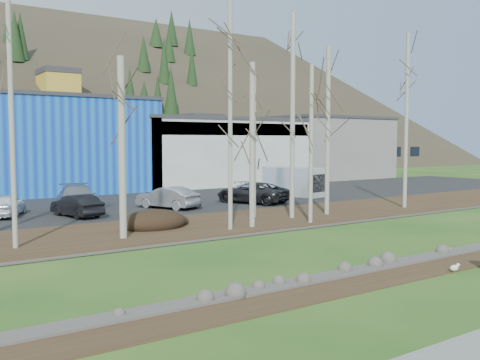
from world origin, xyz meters
TOP-DOWN VIEW (x-y plane):
  - dirt_strip at (0.00, 2.10)m, footprint 80.00×1.80m
  - near_bank_rocks at (0.00, 3.10)m, footprint 80.00×0.80m
  - river at (0.00, 7.20)m, footprint 80.00×8.00m
  - far_bank_rocks at (0.00, 11.30)m, footprint 80.00×0.80m
  - far_bank at (0.00, 14.50)m, footprint 80.00×7.00m
  - parking_lot at (0.00, 25.00)m, footprint 80.00×14.00m
  - building_blue at (-6.00, 39.00)m, footprint 20.40×12.24m
  - building_white at (12.00, 38.98)m, footprint 18.36×12.24m
  - building_grey at (28.00, 39.00)m, footprint 14.28×12.24m
  - seagull at (-0.47, 1.19)m, footprint 0.44×0.21m
  - dirt_mound at (-5.32, 14.86)m, footprint 3.42×2.42m
  - birch_1 at (-12.15, 13.35)m, footprint 0.21×0.21m
  - birch_2 at (-7.66, 13.00)m, footprint 0.32×0.32m
  - birch_3 at (-2.38, 12.30)m, footprint 0.21×0.21m
  - birch_4 at (-1.05, 12.32)m, footprint 0.28×0.28m
  - birch_5 at (1.02, 15.05)m, footprint 0.22×0.22m
  - birch_6 at (2.33, 11.71)m, footprint 0.21×0.21m
  - birch_7 at (2.62, 13.60)m, footprint 0.26×0.26m
  - birch_8 at (5.29, 13.58)m, footprint 0.27×0.27m
  - birch_9 at (11.70, 13.07)m, footprint 0.25×0.25m
  - car_0 at (-10.67, 23.28)m, footprint 3.04×4.23m
  - car_1 at (-7.29, 20.96)m, footprint 2.13×4.11m
  - car_2 at (-6.49, 23.48)m, footprint 3.37×5.82m
  - car_3 at (-0.76, 21.67)m, footprint 3.07×4.14m
  - car_4 at (-1.31, 21.38)m, footprint 3.08×4.51m
  - car_5 at (5.01, 20.84)m, footprint 4.18×5.73m
  - car_6 at (6.45, 22.00)m, footprint 1.84×4.47m
  - van_white at (10.90, 22.96)m, footprint 3.09×5.41m

SIDE VIEW (x-z plane):
  - near_bank_rocks at x=0.00m, z-range -0.25..0.25m
  - river at x=0.00m, z-range -0.45..0.45m
  - far_bank_rocks at x=0.00m, z-range -0.23..0.23m
  - dirt_strip at x=0.00m, z-range 0.00..0.03m
  - parking_lot at x=0.00m, z-range 0.00..0.14m
  - far_bank at x=0.00m, z-range 0.00..0.15m
  - seagull at x=-0.47m, z-range 0.02..0.34m
  - dirt_mound at x=-5.32m, z-range 0.15..0.82m
  - car_1 at x=-7.29m, z-range 0.14..1.43m
  - car_6 at x=6.45m, z-range 0.14..1.44m
  - car_3 at x=-0.76m, z-range 0.14..1.45m
  - car_0 at x=-10.67m, z-range 0.14..1.48m
  - car_4 at x=-1.31m, z-range 0.14..1.55m
  - car_5 at x=5.01m, z-range 0.14..1.59m
  - car_2 at x=-6.49m, z-range 0.14..1.73m
  - van_white at x=10.90m, z-range 0.14..2.36m
  - building_white at x=12.00m, z-range 0.01..6.81m
  - building_grey at x=28.00m, z-range 0.01..7.31m
  - building_blue at x=-6.00m, z-range 0.01..8.31m
  - birch_2 at x=-7.66m, z-range 0.15..8.21m
  - birch_5 at x=1.02m, z-range 0.15..8.33m
  - birch_4 at x=-1.05m, z-range 0.15..8.40m
  - birch_6 at x=2.33m, z-range 0.15..8.48m
  - birch_8 at x=5.29m, z-range 0.15..9.99m
  - birch_1 at x=-12.15m, z-range 0.15..10.53m
  - birch_3 at x=-2.38m, z-range 0.15..11.28m
  - birch_9 at x=11.70m, z-range 0.15..11.40m
  - birch_7 at x=2.62m, z-range 0.15..11.56m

